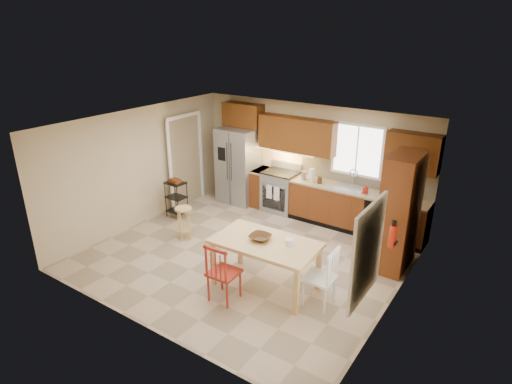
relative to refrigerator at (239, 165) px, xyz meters
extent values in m
plane|color=tan|center=(1.70, -2.12, -0.91)|extent=(5.50, 5.50, 0.00)
cube|color=silver|center=(1.70, -2.12, 1.59)|extent=(5.50, 5.00, 0.02)
cube|color=#CCB793|center=(1.70, 0.38, 0.34)|extent=(5.50, 0.02, 2.50)
cube|color=#CCB793|center=(1.70, -4.62, 0.34)|extent=(5.50, 0.02, 2.50)
cube|color=#CCB793|center=(-1.05, -2.12, 0.34)|extent=(0.02, 5.00, 2.50)
cube|color=#CCB793|center=(4.45, -2.12, 0.34)|extent=(0.02, 5.00, 2.50)
cube|color=gray|center=(0.00, 0.00, 0.00)|extent=(0.92, 0.75, 1.82)
cube|color=gray|center=(1.15, 0.06, -0.45)|extent=(0.76, 0.63, 0.92)
cube|color=brown|center=(0.60, 0.08, -0.46)|extent=(0.30, 0.60, 0.90)
cube|color=brown|center=(2.99, 0.08, -0.46)|extent=(2.92, 0.60, 0.90)
cube|color=black|center=(3.55, -0.22, -0.46)|extent=(0.60, 0.02, 0.78)
cube|color=#C5B795|center=(2.99, 0.36, 0.27)|extent=(2.92, 0.03, 0.55)
cube|color=#603410|center=(0.00, 0.20, 1.19)|extent=(1.00, 0.35, 0.55)
cube|color=#603410|center=(1.45, 0.20, 0.92)|extent=(1.80, 0.35, 0.75)
cube|color=#603410|center=(3.95, 0.20, 0.92)|extent=(1.00, 0.35, 0.75)
cube|color=white|center=(2.80, 0.35, 0.74)|extent=(1.12, 0.04, 1.12)
cube|color=gray|center=(2.80, 0.08, -0.05)|extent=(0.62, 0.46, 0.16)
cube|color=#FFBF66|center=(1.15, 0.17, 0.52)|extent=(1.60, 0.30, 0.01)
imported|color=#B21F0C|center=(3.18, -0.02, 0.09)|extent=(0.09, 0.09, 0.19)
cylinder|color=white|center=(1.95, 0.03, 0.13)|extent=(0.12, 0.12, 0.28)
cylinder|color=gray|center=(1.75, 0.03, 0.08)|extent=(0.11, 0.11, 0.18)
cylinder|color=#4C2F14|center=(2.15, 0.00, 0.06)|extent=(0.10, 0.10, 0.14)
cube|color=brown|center=(4.13, -0.93, 0.14)|extent=(0.50, 0.95, 2.10)
cylinder|color=#B21F0C|center=(4.33, -1.98, 0.19)|extent=(0.12, 0.12, 0.36)
cube|color=white|center=(4.38, -3.27, 0.54)|extent=(0.04, 1.02, 1.32)
cube|color=#8C7A59|center=(-0.97, -0.82, 0.14)|extent=(0.04, 0.95, 2.10)
imported|color=#4C2F14|center=(2.46, -2.79, -0.07)|extent=(0.36, 0.36, 0.08)
cylinder|color=white|center=(2.94, -2.68, -0.04)|extent=(0.14, 0.14, 0.16)
camera|label=1|loc=(5.84, -7.91, 3.19)|focal=30.00mm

